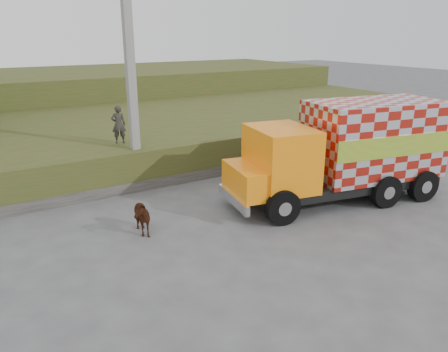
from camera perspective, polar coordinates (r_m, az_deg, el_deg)
ground at (r=13.74m, az=-0.28°, el=-6.12°), size 120.00×120.00×0.00m
embankment at (r=22.24m, az=-13.87°, el=4.98°), size 40.00×12.00×1.50m
embankment_far at (r=33.58m, az=-20.54°, el=10.05°), size 40.00×12.00×3.00m
retaining_strip at (r=16.49m, az=-13.95°, el=-1.66°), size 16.00×0.50×0.40m
utility_pole at (r=16.32m, az=-12.05°, el=12.28°), size 1.20×0.30×8.00m
cargo_truck at (r=15.73m, az=15.83°, el=3.20°), size 8.01×3.87×3.43m
cow at (r=13.10m, az=-11.09°, el=-5.14°), size 0.68×1.33×1.09m
pedestrian at (r=17.61m, az=-13.61°, el=6.56°), size 0.62×0.49×1.49m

